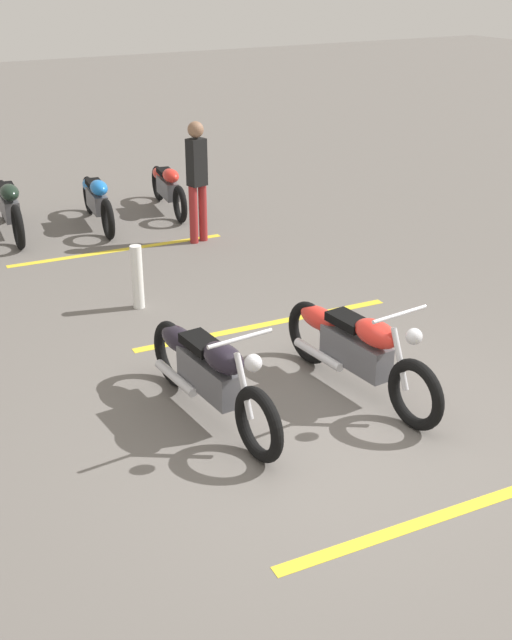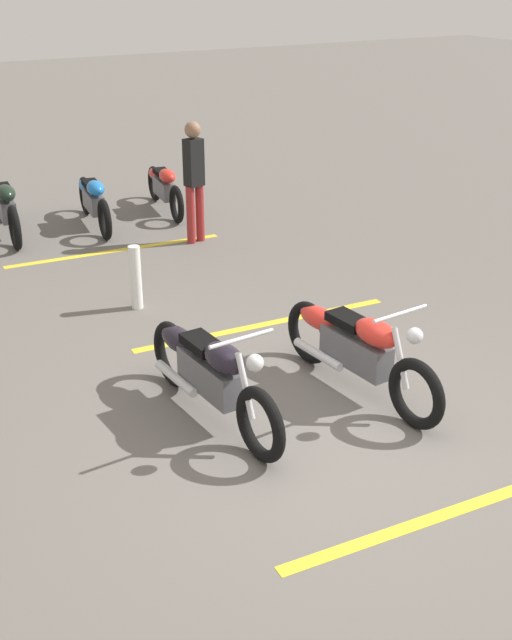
% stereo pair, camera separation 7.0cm
% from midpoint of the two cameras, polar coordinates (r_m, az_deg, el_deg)
% --- Properties ---
extents(ground_plane, '(60.00, 60.00, 0.00)m').
position_cam_midpoint_polar(ground_plane, '(7.26, 5.10, -8.19)').
color(ground_plane, '#66605B').
extents(motorcycle_bright_foreground, '(2.23, 0.62, 1.04)m').
position_cam_midpoint_polar(motorcycle_bright_foreground, '(7.80, 7.31, -1.95)').
color(motorcycle_bright_foreground, black).
rests_on(motorcycle_bright_foreground, ground).
extents(motorcycle_dark_foreground, '(2.23, 0.62, 1.04)m').
position_cam_midpoint_polar(motorcycle_dark_foreground, '(7.31, -3.16, -3.68)').
color(motorcycle_dark_foreground, black).
rests_on(motorcycle_dark_foreground, ground).
extents(motorcycle_row_far_left, '(2.00, 0.43, 0.76)m').
position_cam_midpoint_polar(motorcycle_row_far_left, '(13.67, -6.18, 9.47)').
color(motorcycle_row_far_left, black).
rests_on(motorcycle_row_far_left, ground).
extents(motorcycle_row_left, '(2.06, 0.41, 0.78)m').
position_cam_midpoint_polar(motorcycle_row_left, '(13.04, -11.12, 8.47)').
color(motorcycle_row_left, black).
rests_on(motorcycle_row_left, ground).
extents(motorcycle_row_center, '(2.19, 0.39, 0.82)m').
position_cam_midpoint_polar(motorcycle_row_center, '(12.95, -17.02, 7.88)').
color(motorcycle_row_center, black).
rests_on(motorcycle_row_center, ground).
extents(bystander_near_row, '(0.25, 0.30, 1.79)m').
position_cam_midpoint_polar(bystander_near_row, '(11.87, -4.05, 10.18)').
color(bystander_near_row, maroon).
rests_on(bystander_near_row, ground).
extents(bollard_post, '(0.14, 0.14, 0.79)m').
position_cam_midpoint_polar(bollard_post, '(9.74, -8.24, 3.04)').
color(bollard_post, white).
rests_on(bollard_post, ground).
extents(parking_stripe_near, '(0.33, 3.20, 0.01)m').
position_cam_midpoint_polar(parking_stripe_near, '(6.56, 14.52, -12.95)').
color(parking_stripe_near, yellow).
rests_on(parking_stripe_near, ground).
extents(parking_stripe_mid, '(0.33, 3.20, 0.01)m').
position_cam_midpoint_polar(parking_stripe_mid, '(9.32, 0.88, -0.31)').
color(parking_stripe_mid, yellow).
rests_on(parking_stripe_mid, ground).
extents(parking_stripe_far, '(0.33, 3.20, 0.01)m').
position_cam_midpoint_polar(parking_stripe_far, '(11.90, -9.58, 4.92)').
color(parking_stripe_far, yellow).
rests_on(parking_stripe_far, ground).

